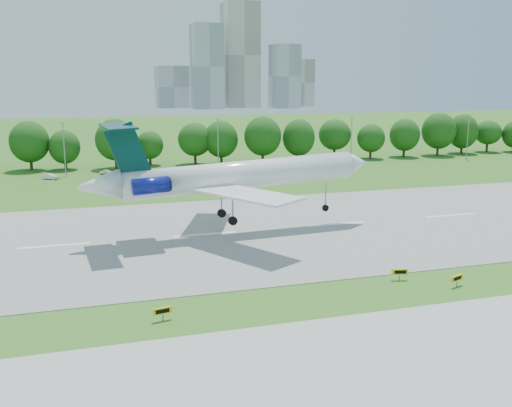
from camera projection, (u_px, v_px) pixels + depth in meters
name	position (u px, v px, depth m)	size (l,w,h in m)	color
ground	(256.00, 299.00, 56.58)	(600.00, 600.00, 0.00)	#295B17
runway	(205.00, 235.00, 79.98)	(400.00, 45.00, 0.08)	gray
taxiway	(330.00, 391.00, 39.71)	(400.00, 23.00, 0.08)	#ADADA8
tree_line	(150.00, 142.00, 141.42)	(288.40, 8.40, 10.40)	#382314
light_poles	(144.00, 146.00, 131.33)	(175.90, 0.25, 12.19)	gray
skyline	(236.00, 68.00, 443.92)	(127.00, 52.00, 80.00)	#B2B2B7
airliner	(227.00, 175.00, 78.97)	(42.70, 31.01, 14.33)	white
taxi_sign_left	(163.00, 311.00, 51.30)	(1.76, 0.52, 1.23)	gray
taxi_sign_centre	(457.00, 278.00, 59.80)	(1.73, 0.79, 1.24)	gray
taxi_sign_right	(400.00, 272.00, 61.71)	(1.76, 0.59, 1.24)	gray
service_vehicle_a	(50.00, 177.00, 124.74)	(1.25, 3.59, 1.18)	white
service_vehicle_b	(107.00, 172.00, 130.99)	(1.32, 3.29, 1.12)	white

